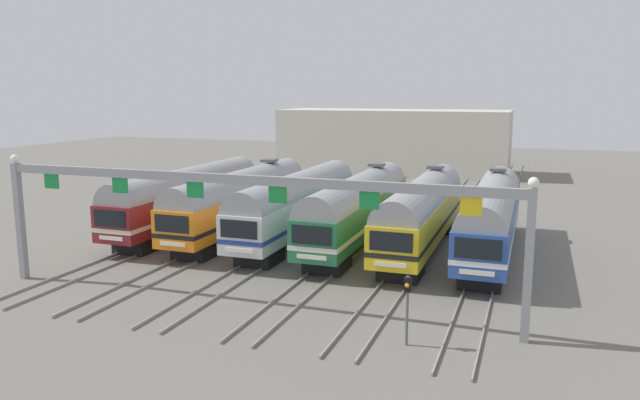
{
  "coord_description": "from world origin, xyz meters",
  "views": [
    {
      "loc": [
        13.34,
        -39.2,
        10.32
      ],
      "look_at": [
        -1.31,
        2.26,
        2.54
      ],
      "focal_mm": 34.42,
      "sensor_mm": 36.0,
      "label": 1
    }
  ],
  "objects_px": {
    "commuter_train_maroon": "(188,196)",
    "commuter_train_blue": "(491,215)",
    "commuter_train_yellow": "(422,210)",
    "yard_signal_mast": "(407,297)",
    "commuter_train_silver": "(297,203)",
    "catenary_gantry": "(236,197)",
    "commuter_train_green": "(358,206)",
    "commuter_train_orange": "(241,199)"
  },
  "relations": [
    {
      "from": "commuter_train_silver",
      "to": "commuter_train_yellow",
      "type": "xyz_separation_m",
      "value": [
        8.74,
        0.0,
        0.0
      ]
    },
    {
      "from": "commuter_train_maroon",
      "to": "commuter_train_silver",
      "type": "bearing_deg",
      "value": 0.0
    },
    {
      "from": "commuter_train_silver",
      "to": "yard_signal_mast",
      "type": "height_order",
      "value": "commuter_train_silver"
    },
    {
      "from": "catenary_gantry",
      "to": "yard_signal_mast",
      "type": "relative_size",
      "value": 9.16
    },
    {
      "from": "commuter_train_blue",
      "to": "catenary_gantry",
      "type": "bearing_deg",
      "value": -128.99
    },
    {
      "from": "commuter_train_yellow",
      "to": "commuter_train_green",
      "type": "bearing_deg",
      "value": 180.0
    },
    {
      "from": "commuter_train_green",
      "to": "catenary_gantry",
      "type": "distance_m",
      "value": 13.94
    },
    {
      "from": "commuter_train_green",
      "to": "commuter_train_yellow",
      "type": "height_order",
      "value": "same"
    },
    {
      "from": "commuter_train_maroon",
      "to": "yard_signal_mast",
      "type": "relative_size",
      "value": 6.1
    },
    {
      "from": "catenary_gantry",
      "to": "commuter_train_orange",
      "type": "bearing_deg",
      "value": 115.9
    },
    {
      "from": "commuter_train_silver",
      "to": "commuter_train_green",
      "type": "distance_m",
      "value": 4.37
    },
    {
      "from": "commuter_train_orange",
      "to": "catenary_gantry",
      "type": "xyz_separation_m",
      "value": [
        6.56,
        -13.5,
        2.69
      ]
    },
    {
      "from": "commuter_train_green",
      "to": "commuter_train_yellow",
      "type": "relative_size",
      "value": 1.0
    },
    {
      "from": "catenary_gantry",
      "to": "commuter_train_yellow",
      "type": "bearing_deg",
      "value": 64.1
    },
    {
      "from": "commuter_train_silver",
      "to": "commuter_train_blue",
      "type": "bearing_deg",
      "value": 0.02
    },
    {
      "from": "commuter_train_maroon",
      "to": "commuter_train_blue",
      "type": "distance_m",
      "value": 21.85
    },
    {
      "from": "commuter_train_green",
      "to": "catenary_gantry",
      "type": "relative_size",
      "value": 0.67
    },
    {
      "from": "commuter_train_maroon",
      "to": "commuter_train_silver",
      "type": "height_order",
      "value": "same"
    },
    {
      "from": "commuter_train_silver",
      "to": "commuter_train_blue",
      "type": "distance_m",
      "value": 13.11
    },
    {
      "from": "commuter_train_orange",
      "to": "commuter_train_blue",
      "type": "distance_m",
      "value": 17.48
    },
    {
      "from": "commuter_train_yellow",
      "to": "yard_signal_mast",
      "type": "height_order",
      "value": "commuter_train_yellow"
    },
    {
      "from": "commuter_train_maroon",
      "to": "catenary_gantry",
      "type": "bearing_deg",
      "value": -51.0
    },
    {
      "from": "commuter_train_yellow",
      "to": "commuter_train_blue",
      "type": "height_order",
      "value": "same"
    },
    {
      "from": "commuter_train_blue",
      "to": "commuter_train_silver",
      "type": "bearing_deg",
      "value": -179.98
    },
    {
      "from": "commuter_train_yellow",
      "to": "yard_signal_mast",
      "type": "relative_size",
      "value": 6.1
    },
    {
      "from": "commuter_train_silver",
      "to": "commuter_train_green",
      "type": "height_order",
      "value": "commuter_train_green"
    },
    {
      "from": "commuter_train_orange",
      "to": "commuter_train_green",
      "type": "xyz_separation_m",
      "value": [
        8.74,
        0.0,
        0.0
      ]
    },
    {
      "from": "commuter_train_orange",
      "to": "commuter_train_blue",
      "type": "xyz_separation_m",
      "value": [
        17.48,
        0.0,
        0.0
      ]
    },
    {
      "from": "commuter_train_green",
      "to": "commuter_train_yellow",
      "type": "bearing_deg",
      "value": 0.0
    },
    {
      "from": "commuter_train_maroon",
      "to": "commuter_train_blue",
      "type": "xyz_separation_m",
      "value": [
        21.85,
        0.0,
        0.0
      ]
    },
    {
      "from": "commuter_train_silver",
      "to": "commuter_train_green",
      "type": "relative_size",
      "value": 1.0
    },
    {
      "from": "commuter_train_maroon",
      "to": "catenary_gantry",
      "type": "distance_m",
      "value": 17.57
    },
    {
      "from": "commuter_train_green",
      "to": "catenary_gantry",
      "type": "xyz_separation_m",
      "value": [
        -2.19,
        -13.5,
        2.69
      ]
    },
    {
      "from": "commuter_train_orange",
      "to": "commuter_train_yellow",
      "type": "relative_size",
      "value": 1.0
    },
    {
      "from": "commuter_train_maroon",
      "to": "commuter_train_orange",
      "type": "height_order",
      "value": "commuter_train_orange"
    },
    {
      "from": "catenary_gantry",
      "to": "commuter_train_blue",
      "type": "bearing_deg",
      "value": 51.01
    },
    {
      "from": "commuter_train_silver",
      "to": "commuter_train_yellow",
      "type": "height_order",
      "value": "commuter_train_yellow"
    },
    {
      "from": "commuter_train_maroon",
      "to": "commuter_train_silver",
      "type": "relative_size",
      "value": 1.0
    },
    {
      "from": "commuter_train_blue",
      "to": "catenary_gantry",
      "type": "relative_size",
      "value": 0.67
    },
    {
      "from": "yard_signal_mast",
      "to": "commuter_train_yellow",
      "type": "bearing_deg",
      "value": 98.03
    },
    {
      "from": "commuter_train_maroon",
      "to": "commuter_train_silver",
      "type": "xyz_separation_m",
      "value": [
        8.74,
        0.0,
        0.0
      ]
    },
    {
      "from": "commuter_train_yellow",
      "to": "commuter_train_blue",
      "type": "xyz_separation_m",
      "value": [
        4.37,
        0.0,
        0.0
      ]
    }
  ]
}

